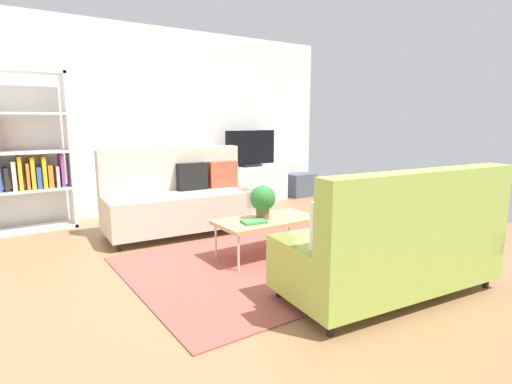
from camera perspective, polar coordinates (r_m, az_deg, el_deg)
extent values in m
plane|color=#936B47|center=(4.57, -0.23, -8.67)|extent=(7.68, 7.68, 0.00)
cube|color=white|center=(6.82, -13.67, 9.71)|extent=(6.40, 0.12, 2.90)
cube|color=#9E4C42|center=(4.32, 2.49, -9.73)|extent=(2.90, 2.20, 0.01)
cube|color=beige|center=(5.36, -10.50, -2.43)|extent=(1.96, 0.97, 0.44)
cube|color=beige|center=(5.57, -11.78, 3.23)|extent=(1.91, 0.34, 0.56)
cube|color=beige|center=(5.67, -2.42, -0.44)|extent=(0.26, 0.85, 0.22)
cube|color=beige|center=(5.12, -19.53, -2.18)|extent=(0.26, 0.85, 0.22)
cylinder|color=black|center=(5.47, -0.55, -4.91)|extent=(0.05, 0.05, 0.10)
cylinder|color=black|center=(4.89, -18.74, -7.32)|extent=(0.05, 0.05, 0.10)
cylinder|color=black|center=(6.05, -3.72, -3.44)|extent=(0.05, 0.05, 0.10)
cylinder|color=black|center=(5.53, -20.16, -5.37)|extent=(0.05, 0.05, 0.10)
cube|color=#D84C33|center=(5.67, -4.72, 2.50)|extent=(0.41, 0.17, 0.36)
cube|color=black|center=(5.49, -8.96, 2.16)|extent=(0.41, 0.17, 0.36)
cube|color=#A3BC4C|center=(3.67, 17.98, -8.69)|extent=(1.98, 1.04, 0.44)
cube|color=#A3BC4C|center=(3.34, 22.39, -1.94)|extent=(1.91, 0.40, 0.56)
cube|color=#A3BC4C|center=(3.10, 6.94, -9.60)|extent=(0.29, 0.86, 0.22)
cube|color=#A3BC4C|center=(4.27, 26.06, -5.04)|extent=(0.29, 0.86, 0.22)
cylinder|color=black|center=(3.50, 3.24, -13.89)|extent=(0.05, 0.05, 0.10)
cylinder|color=black|center=(4.59, 22.38, -8.70)|extent=(0.05, 0.05, 0.10)
cylinder|color=black|center=(3.00, 10.36, -18.39)|extent=(0.05, 0.05, 0.10)
cylinder|color=black|center=(4.22, 29.59, -10.93)|extent=(0.05, 0.05, 0.10)
cube|color=white|center=(3.02, 11.40, -4.55)|extent=(0.41, 0.18, 0.36)
cube|color=#288C4C|center=(3.31, 17.44, -3.49)|extent=(0.41, 0.18, 0.36)
cube|color=tan|center=(4.38, 1.49, -4.02)|extent=(1.10, 0.56, 0.04)
cylinder|color=silver|center=(4.37, -5.67, -6.97)|extent=(0.02, 0.02, 0.38)
cylinder|color=silver|center=(4.91, 4.68, -5.03)|extent=(0.02, 0.02, 0.38)
cylinder|color=silver|center=(3.99, -2.48, -8.61)|extent=(0.02, 0.02, 0.38)
cylinder|color=silver|center=(4.57, 8.31, -6.25)|extent=(0.02, 0.02, 0.38)
cube|color=silver|center=(7.32, -0.85, 1.13)|extent=(1.40, 0.44, 0.64)
cube|color=black|center=(7.26, -0.77, 3.76)|extent=(0.36, 0.20, 0.04)
cube|color=black|center=(7.23, -0.78, 6.28)|extent=(1.00, 0.05, 0.60)
cube|color=white|center=(6.16, -24.85, 5.30)|extent=(0.04, 0.36, 2.10)
cube|color=white|center=(6.11, -30.65, 14.50)|extent=(1.10, 0.36, 0.04)
cube|color=white|center=(6.26, -28.93, -4.56)|extent=(1.10, 0.36, 0.04)
cube|color=white|center=(6.15, -29.36, 0.23)|extent=(1.02, 0.36, 0.03)
cube|color=white|center=(6.10, -29.77, 4.86)|extent=(1.02, 0.36, 0.03)
cube|color=white|center=(6.08, -30.19, 9.54)|extent=(1.02, 0.36, 0.03)
cube|color=#262626|center=(6.12, -31.70, 1.53)|extent=(0.05, 0.29, 0.30)
cube|color=silver|center=(6.12, -30.94, 1.97)|extent=(0.05, 0.29, 0.38)
cube|color=gold|center=(6.12, -30.31, 2.32)|extent=(0.05, 0.29, 0.44)
cube|color=orange|center=(6.13, -29.49, 1.97)|extent=(0.04, 0.29, 0.35)
cube|color=gold|center=(6.13, -28.95, 2.37)|extent=(0.05, 0.29, 0.42)
cube|color=#3359B2|center=(6.14, -28.28, 1.81)|extent=(0.05, 0.29, 0.29)
cube|color=gold|center=(6.14, -27.70, 2.50)|extent=(0.05, 0.29, 0.43)
cube|color=orange|center=(6.16, -27.01, 2.02)|extent=(0.06, 0.29, 0.31)
cube|color=silver|center=(6.17, -26.21, 2.00)|extent=(0.04, 0.29, 0.29)
cube|color=purple|center=(6.17, -25.70, 2.75)|extent=(0.04, 0.29, 0.44)
cube|color=#4C5666|center=(7.91, 6.22, 1.02)|extent=(0.52, 0.40, 0.44)
cylinder|color=brown|center=(4.35, 0.95, -3.04)|extent=(0.14, 0.14, 0.12)
sphere|color=#2D7233|center=(4.32, 0.96, -0.86)|extent=(0.27, 0.27, 0.27)
cube|color=#3F8C4C|center=(4.19, -0.33, -4.19)|extent=(0.27, 0.22, 0.03)
cylinder|color=#B24C4C|center=(7.01, -5.06, 3.98)|extent=(0.08, 0.08, 0.16)
cylinder|color=orange|center=(7.01, -3.67, 4.00)|extent=(0.04, 0.04, 0.16)
cylinder|color=#3359B2|center=(7.05, -3.03, 4.34)|extent=(0.05, 0.05, 0.23)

